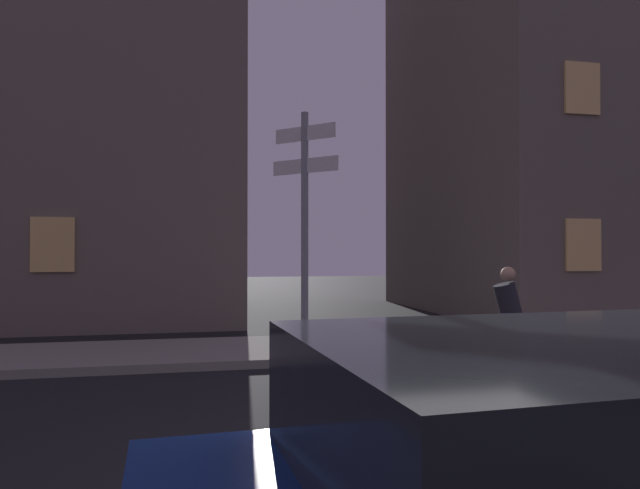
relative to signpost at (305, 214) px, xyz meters
The scene contains 4 objects.
sidewalk_kerb 2.59m from the signpost, 93.77° to the left, with size 40.00×2.62×0.14m, color gray.
signpost is the anchor object (origin of this frame).
cyclist 3.59m from the signpost, 28.92° to the right, with size 1.82×0.36×1.61m.
building_left_block 11.22m from the signpost, 127.00° to the left, with size 11.28×8.17×13.83m.
Camera 1 is at (-1.75, -3.74, 1.82)m, focal length 32.51 mm.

